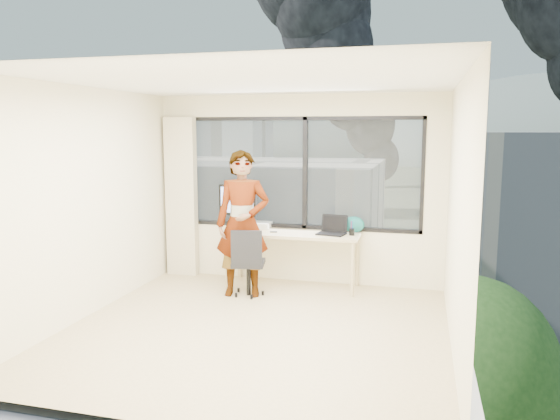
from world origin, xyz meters
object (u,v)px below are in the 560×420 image
(desk, at_px, (292,259))
(chair, at_px, (248,261))
(person, at_px, (243,224))
(handbag, at_px, (354,224))
(monitor, at_px, (238,207))
(game_console, at_px, (260,225))
(laptop, at_px, (331,226))

(desk, relative_size, chair, 2.00)
(person, distance_m, handbag, 1.52)
(monitor, bearing_deg, chair, -43.36)
(chair, height_order, monitor, monitor)
(monitor, xyz_separation_m, game_console, (0.26, 0.18, -0.27))
(monitor, distance_m, game_console, 0.42)
(chair, xyz_separation_m, monitor, (-0.35, 0.60, 0.61))
(person, height_order, monitor, person)
(game_console, relative_size, laptop, 0.82)
(laptop, height_order, handbag, laptop)
(desk, height_order, handbag, handbag)
(laptop, bearing_deg, person, -143.25)
(handbag, bearing_deg, chair, -131.04)
(game_console, bearing_deg, monitor, -145.89)
(person, bearing_deg, desk, 34.25)
(chair, height_order, laptop, laptop)
(desk, bearing_deg, monitor, 174.79)
(desk, bearing_deg, person, -134.76)
(game_console, distance_m, handbag, 1.34)
(person, bearing_deg, laptop, 14.81)
(monitor, bearing_deg, handbag, 21.43)
(person, bearing_deg, game_console, 79.67)
(game_console, height_order, handbag, handbag)
(desk, height_order, laptop, laptop)
(desk, distance_m, chair, 0.70)
(desk, xyz_separation_m, person, (-0.53, -0.53, 0.56))
(desk, xyz_separation_m, chair, (-0.45, -0.53, 0.08))
(laptop, distance_m, handbag, 0.35)
(chair, height_order, handbag, handbag)
(laptop, xyz_separation_m, handbag, (0.27, 0.22, -0.01))
(monitor, height_order, game_console, monitor)
(game_console, distance_m, laptop, 1.10)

